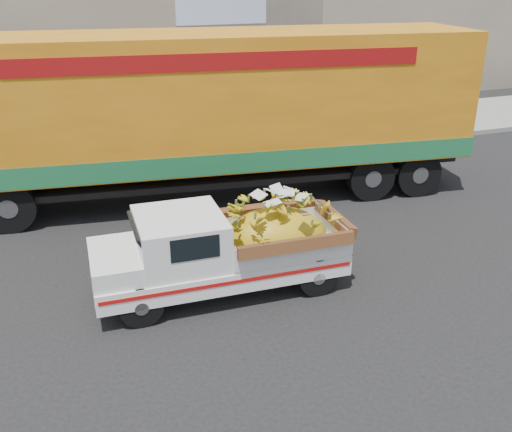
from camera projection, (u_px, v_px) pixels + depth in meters
name	position (u px, v px, depth m)	size (l,w,h in m)	color
ground	(281.00, 276.00, 10.18)	(100.00, 100.00, 0.00)	black
curb	(189.00, 164.00, 15.83)	(60.00, 0.25, 0.15)	gray
sidewalk	(172.00, 144.00, 17.64)	(60.00, 4.00, 0.14)	gray
building_right	(427.00, 17.00, 26.92)	(14.00, 6.00, 6.00)	gray
pickup_truck	(238.00, 246.00, 9.53)	(4.21, 1.68, 1.46)	black
semi_trailer	(216.00, 109.00, 12.94)	(12.05, 4.03, 3.80)	black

